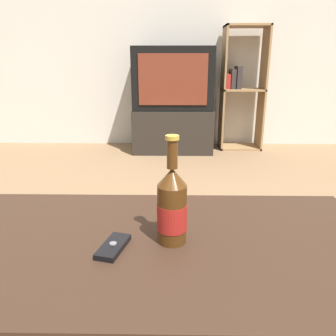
# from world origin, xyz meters

# --- Properties ---
(back_wall) EXTENTS (8.00, 0.05, 2.60)m
(back_wall) POSITION_xyz_m (0.00, 3.02, 1.30)
(back_wall) COLOR beige
(back_wall) RESTS_ON ground_plane
(coffee_table) EXTENTS (1.15, 0.61, 0.46)m
(coffee_table) POSITION_xyz_m (0.00, 0.00, 0.39)
(coffee_table) COLOR #332116
(coffee_table) RESTS_ON ground_plane
(tv_stand) EXTENTS (0.82, 0.50, 0.44)m
(tv_stand) POSITION_xyz_m (0.02, 2.70, 0.22)
(tv_stand) COLOR #28231E
(tv_stand) RESTS_ON ground_plane
(television) EXTENTS (0.80, 0.45, 0.61)m
(television) POSITION_xyz_m (0.02, 2.70, 0.75)
(television) COLOR black
(television) RESTS_ON tv_stand
(bookshelf) EXTENTS (0.44, 0.30, 1.26)m
(bookshelf) POSITION_xyz_m (0.74, 2.81, 0.65)
(bookshelf) COLOR #99754C
(bookshelf) RESTS_ON ground_plane
(beer_bottle) EXTENTS (0.08, 0.08, 0.28)m
(beer_bottle) POSITION_xyz_m (0.02, 0.00, 0.55)
(beer_bottle) COLOR #47280F
(beer_bottle) RESTS_ON coffee_table
(cell_phone) EXTENTS (0.08, 0.12, 0.02)m
(cell_phone) POSITION_xyz_m (-0.12, -0.04, 0.47)
(cell_phone) COLOR black
(cell_phone) RESTS_ON coffee_table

